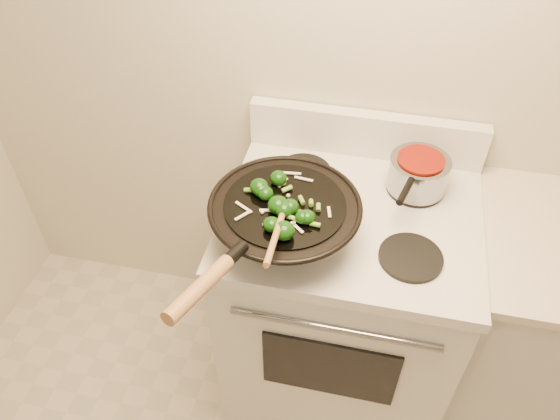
# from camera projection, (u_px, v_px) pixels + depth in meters

# --- Properties ---
(stove) EXTENTS (0.78, 0.67, 1.08)m
(stove) POSITION_uv_depth(u_px,v_px,m) (341.00, 301.00, 1.98)
(stove) COLOR silver
(stove) RESTS_ON ground
(wok) EXTENTS (0.43, 0.69, 0.21)m
(wok) POSITION_uv_depth(u_px,v_px,m) (284.00, 219.00, 1.52)
(wok) COLOR black
(wok) RESTS_ON stove
(stirfry) EXTENTS (0.26, 0.28, 0.05)m
(stirfry) POSITION_uv_depth(u_px,v_px,m) (279.00, 205.00, 1.45)
(stirfry) COLOR #0D3508
(stirfry) RESTS_ON wok
(wooden_spoon) EXTENTS (0.07, 0.29, 0.08)m
(wooden_spoon) POSITION_uv_depth(u_px,v_px,m) (280.00, 221.00, 1.39)
(wooden_spoon) COLOR #9D6E3E
(wooden_spoon) RESTS_ON wok
(saucepan) EXTENTS (0.19, 0.30, 0.11)m
(saucepan) POSITION_uv_depth(u_px,v_px,m) (418.00, 173.00, 1.69)
(saucepan) COLOR gray
(saucepan) RESTS_ON stove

